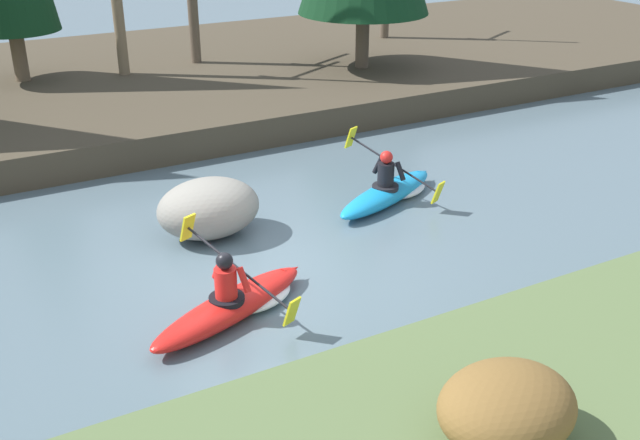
# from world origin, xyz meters

# --- Properties ---
(ground_plane) EXTENTS (90.00, 90.00, 0.00)m
(ground_plane) POSITION_xyz_m (0.00, 0.00, 0.00)
(ground_plane) COLOR slate
(riverbank_far) EXTENTS (44.00, 11.16, 0.68)m
(riverbank_far) POSITION_xyz_m (0.00, 10.56, 0.34)
(riverbank_far) COLOR #473D2D
(riverbank_far) RESTS_ON ground
(shrub_clump_second) EXTENTS (1.31, 1.10, 0.71)m
(shrub_clump_second) POSITION_xyz_m (-0.02, -5.25, 1.17)
(shrub_clump_second) COLOR brown
(shrub_clump_second) RESTS_ON riverbank_near
(kayaker_lead) EXTENTS (2.72, 1.97, 1.20)m
(kayaker_lead) POSITION_xyz_m (3.16, 1.34, 0.20)
(kayaker_lead) COLOR #1993D6
(kayaker_lead) RESTS_ON ground
(kayaker_middle) EXTENTS (2.73, 1.98, 1.20)m
(kayaker_middle) POSITION_xyz_m (-0.84, -0.93, 0.20)
(kayaker_middle) COLOR red
(kayaker_middle) RESTS_ON ground
(boulder_midstream) EXTENTS (1.71, 1.34, 0.97)m
(boulder_midstream) POSITION_xyz_m (-0.26, 1.57, 0.48)
(boulder_midstream) COLOR gray
(boulder_midstream) RESTS_ON ground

